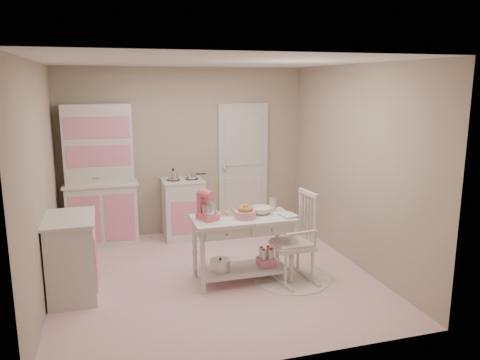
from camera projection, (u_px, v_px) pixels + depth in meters
name	position (u px, v px, depth m)	size (l,w,h in m)	color
room_shell	(212.00, 145.00, 5.47)	(3.84, 3.84, 2.62)	pink
door	(243.00, 167.00, 7.62)	(0.82, 0.05, 2.04)	silver
hutch	(100.00, 175.00, 6.80)	(1.06, 0.50, 2.08)	silver
stove	(183.00, 209.00, 7.20)	(0.62, 0.57, 0.92)	silver
base_cabinet	(72.00, 257.00, 5.23)	(0.54, 0.84, 0.92)	silver
lace_rug	(292.00, 279.00, 5.73)	(0.92, 0.92, 0.01)	white
rocking_chair	(293.00, 237.00, 5.62)	(0.48, 0.72, 1.10)	silver
work_table	(243.00, 249.00, 5.63)	(1.20, 0.60, 0.80)	silver
stand_mixer	(207.00, 205.00, 5.42)	(0.20, 0.28, 0.34)	#E66170
cookie_tray	(227.00, 213.00, 5.68)	(0.34, 0.24, 0.02)	silver
bread_basket	(245.00, 214.00, 5.50)	(0.25, 0.25, 0.09)	pink
mixing_bowl	(261.00, 210.00, 5.69)	(0.26, 0.26, 0.08)	white
metal_pitcher	(273.00, 204.00, 5.81)	(0.10, 0.10, 0.17)	silver
recipe_book	(282.00, 216.00, 5.56)	(0.18, 0.24, 0.02)	white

